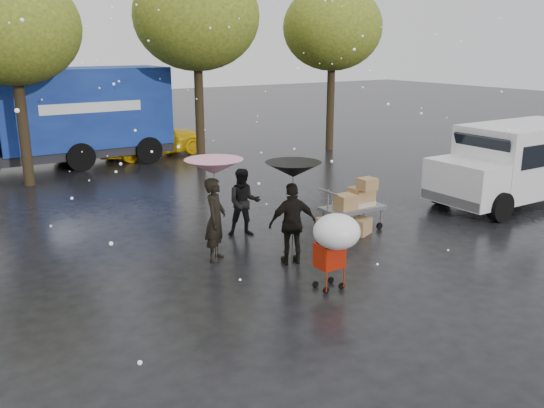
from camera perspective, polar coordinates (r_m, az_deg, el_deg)
ground at (r=12.01m, az=3.01°, el=-5.58°), size 90.00×90.00×0.00m
person_pink at (r=11.82m, az=-5.63°, el=-1.53°), size 0.73×0.75×1.74m
person_middle at (r=13.30m, az=-2.80°, el=0.15°), size 0.95×0.87×1.59m
person_black at (r=11.59m, az=2.06°, el=-1.96°), size 1.06×0.68×1.68m
umbrella_pink at (r=11.55m, az=-5.77°, el=3.69°), size 1.19×1.19×2.12m
umbrella_black at (r=11.30m, az=2.11°, el=3.41°), size 1.11×1.11×2.10m
vendor_cart at (r=13.88m, az=8.28°, el=0.36°), size 1.52×0.80×1.27m
shopping_cart at (r=10.24m, az=6.31°, el=-3.14°), size 0.84×0.84×1.46m
white_van at (r=17.36m, az=22.98°, el=3.83°), size 4.91×2.18×2.20m
blue_truck at (r=22.19m, az=-20.31°, el=7.99°), size 8.30×2.60×3.50m
box_ground_near at (r=13.63m, az=5.50°, el=-2.15°), size 0.46×0.38×0.39m
box_ground_far at (r=13.71m, az=8.76°, el=-2.19°), size 0.60×0.54×0.38m
yellow_taxi at (r=23.48m, az=-12.09°, el=6.56°), size 4.77×2.43×1.55m
tree_row at (r=20.05m, az=-15.52°, el=17.04°), size 21.60×4.40×7.12m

